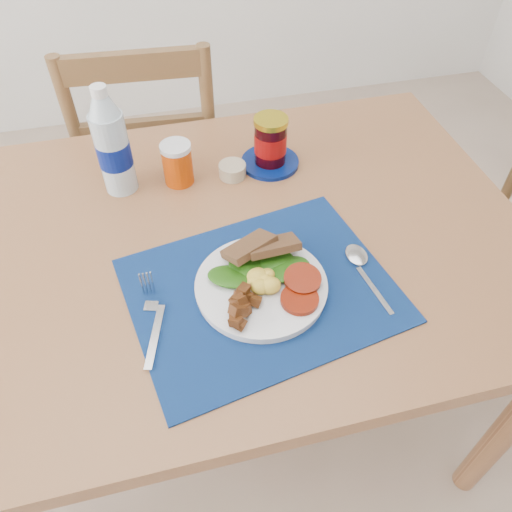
{
  "coord_description": "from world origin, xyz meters",
  "views": [
    {
      "loc": [
        -0.06,
        -0.54,
        1.48
      ],
      "look_at": [
        0.09,
        0.08,
        0.8
      ],
      "focal_mm": 35.0,
      "sensor_mm": 36.0,
      "label": 1
    }
  ],
  "objects": [
    {
      "name": "juice_glass",
      "position": [
        -0.01,
        0.4,
        0.8
      ],
      "size": [
        0.07,
        0.07,
        0.09
      ],
      "primitive_type": "cylinder",
      "color": "#B83A04",
      "rests_on": "table"
    },
    {
      "name": "fork",
      "position": [
        -0.11,
        0.02,
        0.76
      ],
      "size": [
        0.05,
        0.19,
        0.0
      ],
      "rotation": [
        0.0,
        0.0,
        -0.29
      ],
      "color": "#B2B5BA",
      "rests_on": "placemat"
    },
    {
      "name": "ramekin",
      "position": [
        0.12,
        0.39,
        0.77
      ],
      "size": [
        0.06,
        0.06,
        0.03
      ],
      "primitive_type": "cylinder",
      "color": "tan",
      "rests_on": "table"
    },
    {
      "name": "chair_far",
      "position": [
        -0.06,
        0.81,
        0.58
      ],
      "size": [
        0.45,
        0.43,
        1.14
      ],
      "rotation": [
        0.0,
        0.0,
        3.07
      ],
      "color": "brown",
      "rests_on": "ground"
    },
    {
      "name": "breakfast_plate",
      "position": [
        0.09,
        0.03,
        0.77
      ],
      "size": [
        0.24,
        0.24,
        0.06
      ],
      "rotation": [
        0.0,
        0.0,
        0.3
      ],
      "color": "silver",
      "rests_on": "placemat"
    },
    {
      "name": "water_bottle",
      "position": [
        -0.14,
        0.41,
        0.86
      ],
      "size": [
        0.07,
        0.07,
        0.25
      ],
      "color": "#ADBFCC",
      "rests_on": "table"
    },
    {
      "name": "placemat",
      "position": [
        0.09,
        0.04,
        0.75
      ],
      "size": [
        0.54,
        0.46,
        0.0
      ],
      "primitive_type": "cube",
      "rotation": [
        0.0,
        0.0,
        0.18
      ],
      "color": "#040832",
      "rests_on": "table"
    },
    {
      "name": "spoon",
      "position": [
        0.3,
        0.05,
        0.76
      ],
      "size": [
        0.04,
        0.18,
        0.01
      ],
      "rotation": [
        0.0,
        0.0,
        0.14
      ],
      "color": "#B2B5BA",
      "rests_on": "placemat"
    },
    {
      "name": "jam_on_saucer",
      "position": [
        0.21,
        0.42,
        0.81
      ],
      "size": [
        0.14,
        0.14,
        0.13
      ],
      "color": "#051758",
      "rests_on": "table"
    },
    {
      "name": "table",
      "position": [
        0.0,
        0.2,
        0.67
      ],
      "size": [
        1.4,
        0.9,
        0.75
      ],
      "color": "brown",
      "rests_on": "ground"
    },
    {
      "name": "ground",
      "position": [
        0.0,
        0.0,
        0.0
      ],
      "size": [
        4.0,
        4.0,
        0.0
      ],
      "primitive_type": "plane",
      "color": "tan",
      "rests_on": "ground"
    }
  ]
}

